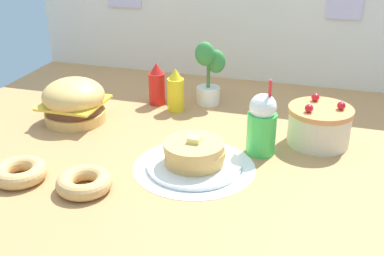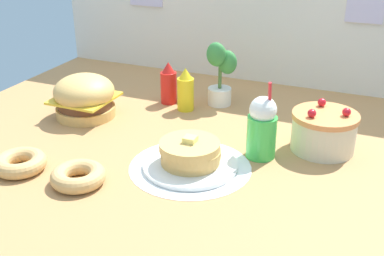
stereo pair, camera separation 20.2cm
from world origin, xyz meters
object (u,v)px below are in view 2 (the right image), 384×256
cream_soda_cup (262,128)px  donut_pink_glaze (20,162)px  burger (85,97)px  ketchup_bottle (169,84)px  potted_plant (220,71)px  mustard_bottle (186,91)px  donut_chocolate (78,176)px  layer_cake (324,131)px  pancake_stack (190,156)px

cream_soda_cup → donut_pink_glaze: size_ratio=1.61×
burger → ketchup_bottle: 0.44m
cream_soda_cup → potted_plant: bearing=126.8°
burger → mustard_bottle: 0.50m
donut_pink_glaze → donut_chocolate: (0.27, 0.00, 0.00)m
layer_cake → cream_soda_cup: size_ratio=0.83×
burger → potted_plant: (0.55, 0.40, 0.08)m
burger → pancake_stack: size_ratio=0.78×
mustard_bottle → donut_pink_glaze: size_ratio=1.08×
potted_plant → burger: bearing=-143.9°
ketchup_bottle → donut_pink_glaze: ketchup_bottle is taller
layer_cake → donut_chocolate: layer_cake is taller
mustard_bottle → ketchup_bottle: bearing=155.9°
layer_cake → donut_chocolate: (-0.79, -0.64, -0.05)m
layer_cake → pancake_stack: bearing=-141.2°
mustard_bottle → layer_cake: bearing=-14.1°
pancake_stack → donut_chocolate: pancake_stack is taller
potted_plant → ketchup_bottle: bearing=-162.2°
layer_cake → mustard_bottle: bearing=165.9°
ketchup_bottle → donut_chocolate: ketchup_bottle is taller
burger → potted_plant: size_ratio=0.87×
layer_cake → potted_plant: bearing=151.6°
burger → layer_cake: (1.13, 0.09, -0.02)m
donut_pink_glaze → ketchup_bottle: bearing=75.4°
burger → potted_plant: potted_plant is taller
ketchup_bottle → cream_soda_cup: size_ratio=0.67×
layer_cake → cream_soda_cup: (-0.22, -0.16, 0.05)m
pancake_stack → layer_cake: 0.58m
layer_cake → donut_pink_glaze: (-1.06, -0.64, -0.05)m
cream_soda_cup → donut_pink_glaze: cream_soda_cup is taller
cream_soda_cup → pancake_stack: bearing=-138.4°
donut_pink_glaze → potted_plant: potted_plant is taller
cream_soda_cup → donut_chocolate: 0.75m
burger → pancake_stack: burger is taller
mustard_bottle → donut_chocolate: size_ratio=1.08×
layer_cake → cream_soda_cup: 0.28m
layer_cake → cream_soda_cup: cream_soda_cup is taller
burger → pancake_stack: (0.68, -0.28, -0.05)m
ketchup_bottle → layer_cake: bearing=-15.6°
pancake_stack → mustard_bottle: mustard_bottle is taller
layer_cake → ketchup_bottle: ketchup_bottle is taller
burger → donut_chocolate: burger is taller
ketchup_bottle → donut_chocolate: (0.04, -0.87, -0.07)m
pancake_stack → donut_chocolate: (-0.34, -0.27, -0.02)m
burger → mustard_bottle: bearing=32.5°
donut_chocolate → cream_soda_cup: bearing=40.2°
layer_cake → burger: bearing=-175.5°
layer_cake → mustard_bottle: (-0.71, 0.18, 0.02)m
layer_cake → donut_pink_glaze: bearing=-148.8°
layer_cake → cream_soda_cup: bearing=-144.2°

